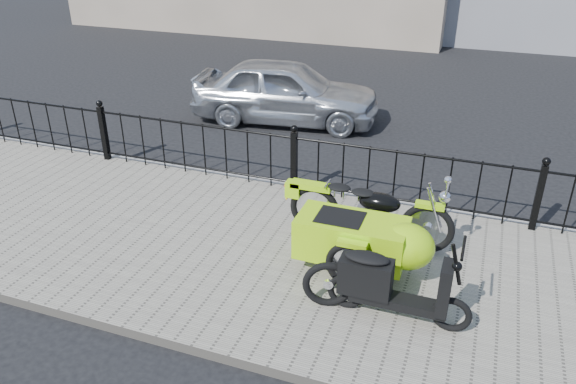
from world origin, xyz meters
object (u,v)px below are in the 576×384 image
(motorcycle_sidecar, at_px, (369,234))
(scooter, at_px, (389,285))
(spare_tire, at_px, (328,284))
(sedan_car, at_px, (286,91))

(motorcycle_sidecar, height_order, scooter, scooter)
(scooter, distance_m, spare_tire, 0.66)
(motorcycle_sidecar, distance_m, scooter, 0.93)
(scooter, bearing_deg, sedan_car, 119.80)
(motorcycle_sidecar, relative_size, scooter, 1.47)
(spare_tire, bearing_deg, sedan_car, 114.54)
(motorcycle_sidecar, bearing_deg, sedan_car, 120.39)
(motorcycle_sidecar, bearing_deg, spare_tire, -105.27)
(scooter, xyz_separation_m, sedan_car, (-3.31, 5.77, 0.13))
(motorcycle_sidecar, height_order, sedan_car, sedan_car)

